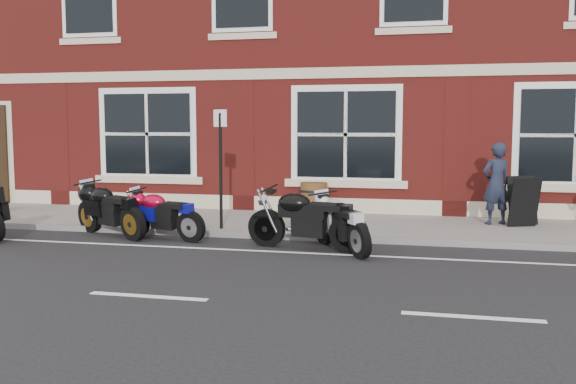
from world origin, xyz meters
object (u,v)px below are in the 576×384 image
Objects in this scene: moto_sport_red at (162,213)px; moto_sport_silver at (341,221)px; parking_sign at (221,160)px; moto_sport_black at (110,208)px; a_board_sign at (523,201)px; moto_naked_black at (305,217)px; pedestrian_left at (496,184)px; barrel_planter at (314,198)px.

moto_sport_red is 1.10× the size of moto_sport_silver.
parking_sign is at bearing -34.74° from moto_sport_red.
moto_sport_black reaches higher than moto_sport_silver.
parking_sign reaches higher than moto_sport_silver.
a_board_sign is (8.02, 2.34, 0.07)m from moto_sport_black.
moto_sport_black is at bearing 93.37° from moto_naked_black.
a_board_sign is (6.88, 2.43, 0.13)m from moto_sport_red.
moto_sport_black is 4.05m from moto_naked_black.
moto_sport_silver is at bearing -77.52° from moto_naked_black.
moto_naked_black reaches higher than moto_sport_black.
pedestrian_left is at bearing 42.37° from parking_sign.
moto_sport_red is 1.55m from parking_sign.
moto_naked_black is 1.30× the size of pedestrian_left.
parking_sign reaches higher than moto_naked_black.
moto_sport_black is at bearing 139.76° from moto_sport_silver.
pedestrian_left is 0.72× the size of parking_sign.
a_board_sign is at bearing -54.04° from moto_sport_red.
parking_sign is (0.94, 0.75, 0.99)m from moto_sport_red.
moto_naked_black is at bearing -68.45° from moto_sport_black.
moto_sport_red reaches higher than barrel_planter.
barrel_planter is (3.48, 3.22, -0.07)m from moto_sport_black.
barrel_planter is at bearing 73.17° from moto_sport_silver.
moto_sport_black is 7.89m from pedestrian_left.
a_board_sign reaches higher than moto_naked_black.
a_board_sign reaches higher than moto_sport_black.
moto_sport_red is at bearing 139.38° from moto_sport_silver.
barrel_planter is 0.31× the size of parking_sign.
moto_sport_silver reaches higher than moto_sport_red.
parking_sign reaches higher than pedestrian_left.
moto_sport_silver is 4.10m from pedestrian_left.
parking_sign reaches higher than moto_sport_black.
moto_sport_black is 4.74m from barrel_planter.
a_board_sign is (0.54, -0.13, -0.34)m from pedestrian_left.
moto_sport_black is 1.91× the size of a_board_sign.
moto_naked_black reaches higher than barrel_planter.
pedestrian_left is 5.73m from parking_sign.
parking_sign is at bearing -7.89° from pedestrian_left.
barrel_planter is 3.09m from parking_sign.
parking_sign is at bearing -43.82° from moto_sport_black.
moto_sport_black is 2.66× the size of barrel_planter.
pedestrian_left reaches higher than moto_sport_red.
moto_sport_red is at bearing -4.41° from pedestrian_left.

